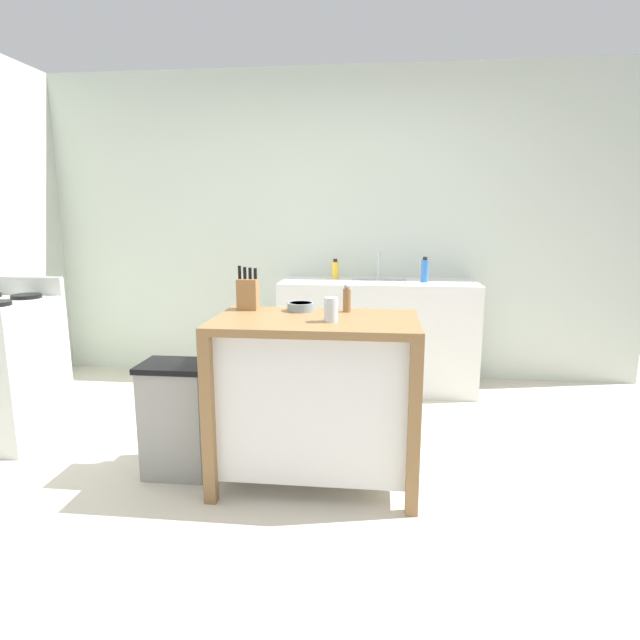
{
  "coord_description": "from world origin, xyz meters",
  "views": [
    {
      "loc": [
        0.35,
        -2.45,
        1.4
      ],
      "look_at": [
        0.04,
        0.33,
        0.84
      ],
      "focal_mm": 29.25,
      "sensor_mm": 36.0,
      "label": 1
    }
  ],
  "objects_px": {
    "bottle_spray_cleaner": "(425,270)",
    "trash_bin": "(177,418)",
    "bowl_ceramic_wide": "(301,306)",
    "sink_faucet": "(379,266)",
    "drinking_cup": "(331,310)",
    "kitchen_island": "(316,391)",
    "bottle_hand_soap": "(335,270)",
    "pepper_grinder": "(347,299)",
    "knife_block": "(248,293)"
  },
  "relations": [
    {
      "from": "trash_bin",
      "to": "bottle_spray_cleaner",
      "type": "bearing_deg",
      "value": 47.73
    },
    {
      "from": "bottle_hand_soap",
      "to": "bowl_ceramic_wide",
      "type": "bearing_deg",
      "value": -92.42
    },
    {
      "from": "bowl_ceramic_wide",
      "to": "drinking_cup",
      "type": "xyz_separation_m",
      "value": [
        0.19,
        -0.28,
        0.04
      ]
    },
    {
      "from": "bowl_ceramic_wide",
      "to": "bottle_spray_cleaner",
      "type": "bearing_deg",
      "value": 60.54
    },
    {
      "from": "trash_bin",
      "to": "bottle_hand_soap",
      "type": "xyz_separation_m",
      "value": [
        0.72,
        1.74,
        0.64
      ]
    },
    {
      "from": "pepper_grinder",
      "to": "bottle_hand_soap",
      "type": "height_order",
      "value": "bottle_hand_soap"
    },
    {
      "from": "bowl_ceramic_wide",
      "to": "sink_faucet",
      "type": "height_order",
      "value": "sink_faucet"
    },
    {
      "from": "bottle_spray_cleaner",
      "to": "drinking_cup",
      "type": "bearing_deg",
      "value": -109.64
    },
    {
      "from": "bottle_spray_cleaner",
      "to": "kitchen_island",
      "type": "bearing_deg",
      "value": -113.24
    },
    {
      "from": "kitchen_island",
      "to": "sink_faucet",
      "type": "xyz_separation_m",
      "value": [
        0.32,
        1.76,
        0.5
      ]
    },
    {
      "from": "drinking_cup",
      "to": "knife_block",
      "type": "bearing_deg",
      "value": 148.94
    },
    {
      "from": "knife_block",
      "to": "bowl_ceramic_wide",
      "type": "height_order",
      "value": "knife_block"
    },
    {
      "from": "kitchen_island",
      "to": "knife_block",
      "type": "bearing_deg",
      "value": 152.45
    },
    {
      "from": "kitchen_island",
      "to": "sink_faucet",
      "type": "relative_size",
      "value": 4.74
    },
    {
      "from": "drinking_cup",
      "to": "bottle_spray_cleaner",
      "type": "height_order",
      "value": "bottle_spray_cleaner"
    },
    {
      "from": "bottle_hand_soap",
      "to": "trash_bin",
      "type": "bearing_deg",
      "value": -112.5
    },
    {
      "from": "knife_block",
      "to": "bottle_spray_cleaner",
      "type": "distance_m",
      "value": 1.74
    },
    {
      "from": "drinking_cup",
      "to": "trash_bin",
      "type": "relative_size",
      "value": 0.19
    },
    {
      "from": "drinking_cup",
      "to": "bottle_spray_cleaner",
      "type": "xyz_separation_m",
      "value": [
        0.59,
        1.66,
        0.03
      ]
    },
    {
      "from": "drinking_cup",
      "to": "pepper_grinder",
      "type": "bearing_deg",
      "value": 77.4
    },
    {
      "from": "knife_block",
      "to": "bowl_ceramic_wide",
      "type": "relative_size",
      "value": 1.65
    },
    {
      "from": "sink_faucet",
      "to": "bottle_spray_cleaner",
      "type": "relative_size",
      "value": 1.1
    },
    {
      "from": "kitchen_island",
      "to": "knife_block",
      "type": "distance_m",
      "value": 0.66
    },
    {
      "from": "pepper_grinder",
      "to": "sink_faucet",
      "type": "xyz_separation_m",
      "value": [
        0.17,
        1.57,
        0.03
      ]
    },
    {
      "from": "knife_block",
      "to": "bowl_ceramic_wide",
      "type": "distance_m",
      "value": 0.3
    },
    {
      "from": "kitchen_island",
      "to": "drinking_cup",
      "type": "xyz_separation_m",
      "value": [
        0.08,
        -0.08,
        0.45
      ]
    },
    {
      "from": "trash_bin",
      "to": "bowl_ceramic_wide",
      "type": "bearing_deg",
      "value": 16.78
    },
    {
      "from": "knife_block",
      "to": "bottle_hand_soap",
      "type": "relative_size",
      "value": 1.47
    },
    {
      "from": "kitchen_island",
      "to": "bowl_ceramic_wide",
      "type": "xyz_separation_m",
      "value": [
        -0.1,
        0.19,
        0.42
      ]
    },
    {
      "from": "kitchen_island",
      "to": "trash_bin",
      "type": "height_order",
      "value": "kitchen_island"
    },
    {
      "from": "bowl_ceramic_wide",
      "to": "pepper_grinder",
      "type": "distance_m",
      "value": 0.26
    },
    {
      "from": "bowl_ceramic_wide",
      "to": "drinking_cup",
      "type": "relative_size",
      "value": 1.23
    },
    {
      "from": "bowl_ceramic_wide",
      "to": "bottle_spray_cleaner",
      "type": "distance_m",
      "value": 1.59
    },
    {
      "from": "bottle_spray_cleaner",
      "to": "trash_bin",
      "type": "bearing_deg",
      "value": -132.27
    },
    {
      "from": "pepper_grinder",
      "to": "bottle_spray_cleaner",
      "type": "bearing_deg",
      "value": 69.02
    },
    {
      "from": "kitchen_island",
      "to": "bottle_hand_soap",
      "type": "relative_size",
      "value": 6.36
    },
    {
      "from": "drinking_cup",
      "to": "bowl_ceramic_wide",
      "type": "bearing_deg",
      "value": 124.46
    },
    {
      "from": "trash_bin",
      "to": "kitchen_island",
      "type": "bearing_deg",
      "value": 0.42
    },
    {
      "from": "sink_faucet",
      "to": "trash_bin",
      "type": "bearing_deg",
      "value": -121.43
    },
    {
      "from": "sink_faucet",
      "to": "bottle_hand_soap",
      "type": "relative_size",
      "value": 1.34
    },
    {
      "from": "kitchen_island",
      "to": "drinking_cup",
      "type": "distance_m",
      "value": 0.47
    },
    {
      "from": "sink_faucet",
      "to": "bottle_spray_cleaner",
      "type": "height_order",
      "value": "sink_faucet"
    },
    {
      "from": "bottle_spray_cleaner",
      "to": "bowl_ceramic_wide",
      "type": "bearing_deg",
      "value": -119.46
    },
    {
      "from": "bottle_spray_cleaner",
      "to": "knife_block",
      "type": "bearing_deg",
      "value": -128.27
    },
    {
      "from": "drinking_cup",
      "to": "bottle_hand_soap",
      "type": "relative_size",
      "value": 0.73
    },
    {
      "from": "knife_block",
      "to": "trash_bin",
      "type": "height_order",
      "value": "knife_block"
    },
    {
      "from": "kitchen_island",
      "to": "trash_bin",
      "type": "bearing_deg",
      "value": -179.58
    },
    {
      "from": "bottle_hand_soap",
      "to": "bottle_spray_cleaner",
      "type": "bearing_deg",
      "value": -12.62
    },
    {
      "from": "kitchen_island",
      "to": "sink_faucet",
      "type": "height_order",
      "value": "sink_faucet"
    },
    {
      "from": "bowl_ceramic_wide",
      "to": "drinking_cup",
      "type": "height_order",
      "value": "drinking_cup"
    }
  ]
}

